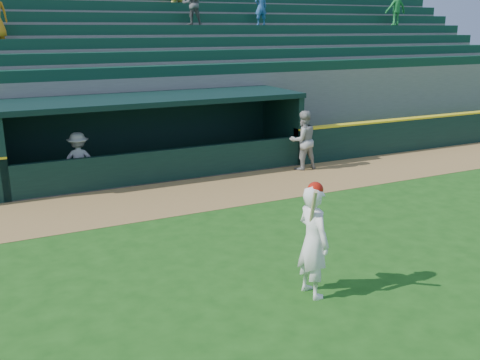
{
  "coord_description": "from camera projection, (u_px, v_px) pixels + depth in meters",
  "views": [
    {
      "loc": [
        -4.94,
        -8.59,
        4.55
      ],
      "look_at": [
        0.0,
        1.6,
        1.3
      ],
      "focal_mm": 40.0,
      "sensor_mm": 36.0,
      "label": 1
    }
  ],
  "objects": [
    {
      "name": "batter_at_plate",
      "position": [
        313.0,
        240.0,
        9.18
      ],
      "size": [
        0.58,
        0.84,
        2.08
      ],
      "color": "white",
      "rests_on": "ground"
    },
    {
      "name": "wall_stripe_right",
      "position": [
        463.0,
        114.0,
        21.21
      ],
      "size": [
        15.5,
        0.32,
        0.06
      ],
      "primitive_type": "cube",
      "color": "yellow",
      "rests_on": "field_wall_right"
    },
    {
      "name": "dugout_player_inside",
      "position": [
        79.0,
        160.0,
        15.52
      ],
      "size": [
        1.15,
        0.8,
        1.64
      ],
      "primitive_type": "imported",
      "rotation": [
        0.0,
        0.0,
        2.95
      ],
      "color": "#A4A49F",
      "rests_on": "ground"
    },
    {
      "name": "dugout",
      "position": [
        154.0,
        129.0,
        17.3
      ],
      "size": [
        9.4,
        2.8,
        2.46
      ],
      "color": "slate",
      "rests_on": "ground"
    },
    {
      "name": "field_wall_right",
      "position": [
        461.0,
        129.0,
        21.39
      ],
      "size": [
        15.5,
        0.3,
        1.2
      ],
      "primitive_type": "cube",
      "color": "black",
      "rests_on": "ground"
    },
    {
      "name": "stands",
      "position": [
        119.0,
        84.0,
        20.97
      ],
      "size": [
        34.5,
        6.25,
        7.58
      ],
      "color": "slate",
      "rests_on": "ground"
    },
    {
      "name": "dugout_player_front",
      "position": [
        303.0,
        140.0,
        17.48
      ],
      "size": [
        0.98,
        0.78,
        1.95
      ],
      "primitive_type": "imported",
      "rotation": [
        0.0,
        0.0,
        3.1
      ],
      "color": "#A0A09B",
      "rests_on": "ground"
    },
    {
      "name": "warning_track",
      "position": [
        189.0,
        195.0,
        14.99
      ],
      "size": [
        40.0,
        3.0,
        0.01
      ],
      "primitive_type": "cube",
      "color": "olive",
      "rests_on": "ground"
    },
    {
      "name": "ground",
      "position": [
        275.0,
        262.0,
        10.75
      ],
      "size": [
        120.0,
        120.0,
        0.0
      ],
      "primitive_type": "plane",
      "color": "#1B4D13",
      "rests_on": "ground"
    }
  ]
}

